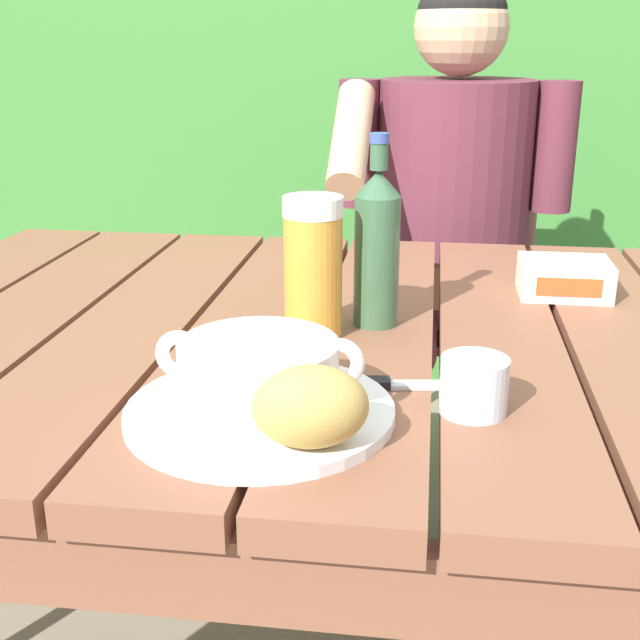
{
  "coord_description": "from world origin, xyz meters",
  "views": [
    {
      "loc": [
        0.07,
        -1.02,
        1.08
      ],
      "look_at": [
        -0.05,
        -0.19,
        0.79
      ],
      "focal_mm": 46.34,
      "sensor_mm": 36.0,
      "label": 1
    }
  ],
  "objects_px": {
    "serving_plate": "(260,412)",
    "table_knife": "(388,384)",
    "person_eating": "(450,222)",
    "beer_bottle": "(377,246)",
    "water_glass_small": "(474,385)",
    "beer_glass": "(313,267)",
    "bread_roll": "(310,406)",
    "chair_near_diner": "(445,302)",
    "soup_bowl": "(259,373)",
    "butter_tub": "(564,278)"
  },
  "relations": [
    {
      "from": "serving_plate",
      "to": "table_knife",
      "type": "distance_m",
      "value": 0.15
    },
    {
      "from": "person_eating",
      "to": "beer_bottle",
      "type": "bearing_deg",
      "value": -98.67
    },
    {
      "from": "beer_bottle",
      "to": "water_glass_small",
      "type": "distance_m",
      "value": 0.29
    },
    {
      "from": "serving_plate",
      "to": "beer_glass",
      "type": "height_order",
      "value": "beer_glass"
    },
    {
      "from": "serving_plate",
      "to": "bread_roll",
      "type": "distance_m",
      "value": 0.1
    },
    {
      "from": "person_eating",
      "to": "bread_roll",
      "type": "distance_m",
      "value": 1.08
    },
    {
      "from": "serving_plate",
      "to": "chair_near_diner",
      "type": "bearing_deg",
      "value": 80.43
    },
    {
      "from": "serving_plate",
      "to": "water_glass_small",
      "type": "height_order",
      "value": "water_glass_small"
    },
    {
      "from": "bread_roll",
      "to": "table_knife",
      "type": "height_order",
      "value": "bread_roll"
    },
    {
      "from": "bread_roll",
      "to": "beer_bottle",
      "type": "bearing_deg",
      "value": 85.21
    },
    {
      "from": "soup_bowl",
      "to": "bread_roll",
      "type": "distance_m",
      "value": 0.09
    },
    {
      "from": "chair_near_diner",
      "to": "soup_bowl",
      "type": "xyz_separation_m",
      "value": [
        -0.2,
        -1.2,
        0.3
      ]
    },
    {
      "from": "serving_plate",
      "to": "butter_tub",
      "type": "relative_size",
      "value": 2.1
    },
    {
      "from": "person_eating",
      "to": "table_knife",
      "type": "xyz_separation_m",
      "value": [
        -0.08,
        -0.91,
        0.02
      ]
    },
    {
      "from": "beer_glass",
      "to": "table_knife",
      "type": "bearing_deg",
      "value": -56.01
    },
    {
      "from": "soup_bowl",
      "to": "bread_roll",
      "type": "height_order",
      "value": "soup_bowl"
    },
    {
      "from": "chair_near_diner",
      "to": "serving_plate",
      "type": "xyz_separation_m",
      "value": [
        -0.2,
        -1.2,
        0.26
      ]
    },
    {
      "from": "person_eating",
      "to": "beer_bottle",
      "type": "distance_m",
      "value": 0.72
    },
    {
      "from": "beer_bottle",
      "to": "butter_tub",
      "type": "bearing_deg",
      "value": 31.9
    },
    {
      "from": "chair_near_diner",
      "to": "butter_tub",
      "type": "relative_size",
      "value": 7.58
    },
    {
      "from": "serving_plate",
      "to": "butter_tub",
      "type": "height_order",
      "value": "butter_tub"
    },
    {
      "from": "person_eating",
      "to": "serving_plate",
      "type": "distance_m",
      "value": 1.02
    },
    {
      "from": "serving_plate",
      "to": "beer_glass",
      "type": "distance_m",
      "value": 0.26
    },
    {
      "from": "bread_roll",
      "to": "water_glass_small",
      "type": "bearing_deg",
      "value": 37.72
    },
    {
      "from": "chair_near_diner",
      "to": "beer_glass",
      "type": "xyz_separation_m",
      "value": [
        -0.18,
        -0.95,
        0.34
      ]
    },
    {
      "from": "butter_tub",
      "to": "bread_roll",
      "type": "bearing_deg",
      "value": -118.91
    },
    {
      "from": "butter_tub",
      "to": "table_knife",
      "type": "bearing_deg",
      "value": -122.26
    },
    {
      "from": "beer_glass",
      "to": "table_knife",
      "type": "xyz_separation_m",
      "value": [
        0.1,
        -0.15,
        -0.08
      ]
    },
    {
      "from": "chair_near_diner",
      "to": "serving_plate",
      "type": "bearing_deg",
      "value": -99.57
    },
    {
      "from": "beer_bottle",
      "to": "butter_tub",
      "type": "xyz_separation_m",
      "value": [
        0.26,
        0.16,
        -0.08
      ]
    },
    {
      "from": "person_eating",
      "to": "serving_plate",
      "type": "relative_size",
      "value": 4.5
    },
    {
      "from": "person_eating",
      "to": "table_knife",
      "type": "relative_size",
      "value": 7.81
    },
    {
      "from": "chair_near_diner",
      "to": "serving_plate",
      "type": "distance_m",
      "value": 1.24
    },
    {
      "from": "butter_tub",
      "to": "chair_near_diner",
      "type": "bearing_deg",
      "value": 101.63
    },
    {
      "from": "beer_glass",
      "to": "butter_tub",
      "type": "xyz_separation_m",
      "value": [
        0.34,
        0.21,
        -0.06
      ]
    },
    {
      "from": "beer_bottle",
      "to": "table_knife",
      "type": "relative_size",
      "value": 1.59
    },
    {
      "from": "chair_near_diner",
      "to": "water_glass_small",
      "type": "height_order",
      "value": "chair_near_diner"
    },
    {
      "from": "bread_roll",
      "to": "person_eating",
      "type": "bearing_deg",
      "value": 82.66
    },
    {
      "from": "soup_bowl",
      "to": "beer_bottle",
      "type": "height_order",
      "value": "beer_bottle"
    },
    {
      "from": "person_eating",
      "to": "water_glass_small",
      "type": "distance_m",
      "value": 0.95
    },
    {
      "from": "serving_plate",
      "to": "table_knife",
      "type": "height_order",
      "value": "serving_plate"
    },
    {
      "from": "person_eating",
      "to": "bread_roll",
      "type": "relative_size",
      "value": 10.18
    },
    {
      "from": "person_eating",
      "to": "table_knife",
      "type": "distance_m",
      "value": 0.91
    },
    {
      "from": "chair_near_diner",
      "to": "soup_bowl",
      "type": "relative_size",
      "value": 4.68
    },
    {
      "from": "bread_roll",
      "to": "beer_glass",
      "type": "bearing_deg",
      "value": 97.86
    },
    {
      "from": "soup_bowl",
      "to": "butter_tub",
      "type": "xyz_separation_m",
      "value": [
        0.35,
        0.46,
        -0.02
      ]
    },
    {
      "from": "beer_glass",
      "to": "beer_bottle",
      "type": "xyz_separation_m",
      "value": [
        0.07,
        0.05,
        0.02
      ]
    },
    {
      "from": "serving_plate",
      "to": "soup_bowl",
      "type": "bearing_deg",
      "value": 0.0
    },
    {
      "from": "person_eating",
      "to": "water_glass_small",
      "type": "bearing_deg",
      "value": -89.39
    },
    {
      "from": "soup_bowl",
      "to": "water_glass_small",
      "type": "height_order",
      "value": "soup_bowl"
    }
  ]
}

